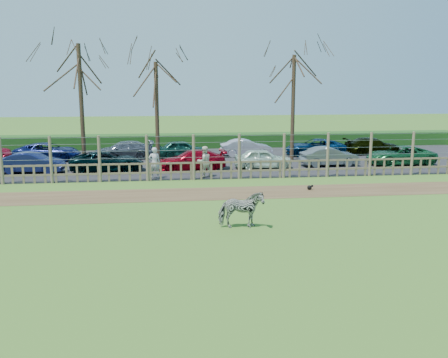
{
  "coord_description": "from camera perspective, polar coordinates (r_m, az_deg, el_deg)",
  "views": [
    {
      "loc": [
        -1.52,
        -18.73,
        5.3
      ],
      "look_at": [
        1.0,
        2.5,
        1.1
      ],
      "focal_mm": 40.0,
      "sensor_mm": 36.0,
      "label": 1
    }
  ],
  "objects": [
    {
      "name": "tree_mid",
      "position": [
        32.24,
        -7.75,
        10.24
      ],
      "size": [
        4.8,
        4.8,
        6.83
      ],
      "color": "#3D2B1E",
      "rests_on": "ground"
    },
    {
      "name": "ground",
      "position": [
        19.53,
        -2.06,
        -4.64
      ],
      "size": [
        120.0,
        120.0,
        0.0
      ],
      "primitive_type": "plane",
      "color": "olive",
      "rests_on": "ground"
    },
    {
      "name": "tree_right",
      "position": [
        33.82,
        7.96,
        10.91
      ],
      "size": [
        4.8,
        4.8,
        7.35
      ],
      "color": "#3D2B1E",
      "rests_on": "ground"
    },
    {
      "name": "car_3",
      "position": [
        30.08,
        -3.71,
        2.17
      ],
      "size": [
        4.22,
        1.91,
        1.2
      ],
      "primitive_type": "imported",
      "rotation": [
        0.0,
        0.0,
        4.77
      ],
      "color": "maroon",
      "rests_on": "asphalt"
    },
    {
      "name": "car_10",
      "position": [
        35.12,
        -4.77,
        3.45
      ],
      "size": [
        3.63,
        1.7,
        1.2
      ],
      "primitive_type": "imported",
      "rotation": [
        0.0,
        0.0,
        1.65
      ],
      "color": "#134034",
      "rests_on": "asphalt"
    },
    {
      "name": "asphalt",
      "position": [
        33.68,
        -4.1,
        2.06
      ],
      "size": [
        44.0,
        13.0,
        0.04
      ],
      "primitive_type": "cube",
      "color": "#232326",
      "rests_on": "ground"
    },
    {
      "name": "hedge",
      "position": [
        40.54,
        -4.59,
        4.35
      ],
      "size": [
        46.0,
        2.0,
        1.1
      ],
      "primitive_type": "cube",
      "color": "#1E4716",
      "rests_on": "ground"
    },
    {
      "name": "car_1",
      "position": [
        31.12,
        -21.08,
        1.75
      ],
      "size": [
        3.72,
        1.53,
        1.2
      ],
      "primitive_type": "imported",
      "rotation": [
        0.0,
        0.0,
        1.5
      ],
      "color": "#151D4F",
      "rests_on": "asphalt"
    },
    {
      "name": "car_9",
      "position": [
        35.12,
        -11.43,
        3.26
      ],
      "size": [
        4.27,
        2.05,
        1.2
      ],
      "primitive_type": "imported",
      "rotation": [
        0.0,
        0.0,
        4.8
      ],
      "color": "#4C5360",
      "rests_on": "asphalt"
    },
    {
      "name": "car_5",
      "position": [
        32.17,
        11.96,
        2.54
      ],
      "size": [
        3.71,
        1.47,
        1.2
      ],
      "primitive_type": "imported",
      "rotation": [
        0.0,
        0.0,
        1.63
      ],
      "color": "slate",
      "rests_on": "asphalt"
    },
    {
      "name": "visitor_b",
      "position": [
        27.8,
        -2.27,
        2.0
      ],
      "size": [
        1.01,
        0.89,
        1.72
      ],
      "primitive_type": "imported",
      "rotation": [
        0.0,
        0.0,
        3.48
      ],
      "color": "beige",
      "rests_on": "asphalt"
    },
    {
      "name": "car_12",
      "position": [
        36.5,
        10.37,
        3.59
      ],
      "size": [
        4.54,
        2.55,
        1.2
      ],
      "primitive_type": "imported",
      "rotation": [
        0.0,
        0.0,
        4.58
      ],
      "color": "#052148",
      "rests_on": "asphalt"
    },
    {
      "name": "crow",
      "position": [
        25.11,
        9.77,
        -0.95
      ],
      "size": [
        0.31,
        0.23,
        0.25
      ],
      "color": "black",
      "rests_on": "ground"
    },
    {
      "name": "car_4",
      "position": [
        30.69,
        4.48,
        2.34
      ],
      "size": [
        3.58,
        1.56,
        1.2
      ],
      "primitive_type": "imported",
      "rotation": [
        0.0,
        0.0,
        1.53
      ],
      "color": "silver",
      "rests_on": "asphalt"
    },
    {
      "name": "visitor_a",
      "position": [
        27.65,
        -7.94,
        1.85
      ],
      "size": [
        0.63,
        0.42,
        1.72
      ],
      "primitive_type": "imported",
      "rotation": [
        0.0,
        0.0,
        3.13
      ],
      "color": "#BDBDC1",
      "rests_on": "asphalt"
    },
    {
      "name": "tree_left",
      "position": [
        31.63,
        -16.15,
        11.26
      ],
      "size": [
        4.8,
        4.8,
        7.88
      ],
      "color": "#3D2B1E",
      "rests_on": "ground"
    },
    {
      "name": "dirt_strip",
      "position": [
        23.88,
        -2.95,
        -1.72
      ],
      "size": [
        34.0,
        2.8,
        0.01
      ],
      "primitive_type": "cube",
      "color": "brown",
      "rests_on": "ground"
    },
    {
      "name": "zebra",
      "position": [
        18.25,
        1.96,
        -3.53
      ],
      "size": [
        1.65,
        0.77,
        1.38
      ],
      "primitive_type": "imported",
      "rotation": [
        0.0,
        0.0,
        1.56
      ],
      "color": "gray",
      "rests_on": "ground"
    },
    {
      "name": "car_13",
      "position": [
        38.27,
        16.62,
        3.65
      ],
      "size": [
        4.14,
        1.68,
        1.2
      ],
      "primitive_type": "imported",
      "rotation": [
        0.0,
        0.0,
        1.57
      ],
      "color": "black",
      "rests_on": "asphalt"
    },
    {
      "name": "fence",
      "position": [
        27.15,
        -3.47,
        1.56
      ],
      "size": [
        30.16,
        0.16,
        2.5
      ],
      "color": "brown",
      "rests_on": "ground"
    },
    {
      "name": "car_2",
      "position": [
        30.34,
        -13.22,
        1.98
      ],
      "size": [
        4.39,
        2.16,
        1.2
      ],
      "primitive_type": "imported",
      "rotation": [
        0.0,
        0.0,
        1.61
      ],
      "color": "black",
      "rests_on": "asphalt"
    },
    {
      "name": "car_11",
      "position": [
        35.73,
        2.53,
        3.61
      ],
      "size": [
        3.69,
        1.43,
        1.2
      ],
      "primitive_type": "imported",
      "rotation": [
        0.0,
        0.0,
        1.62
      ],
      "color": "silver",
      "rests_on": "asphalt"
    },
    {
      "name": "car_6",
      "position": [
        33.86,
        19.53,
        2.56
      ],
      "size": [
        4.35,
        2.06,
        1.2
      ],
      "primitive_type": "imported",
      "rotation": [
        0.0,
        0.0,
        4.73
      ],
      "color": "#17572C",
      "rests_on": "asphalt"
    },
    {
      "name": "car_8",
      "position": [
        35.68,
        -19.5,
        2.97
      ],
      "size": [
        4.38,
        2.12,
        1.2
      ],
      "primitive_type": "imported",
      "rotation": [
        0.0,
        0.0,
        1.54
      ],
      "color": "#0C1550",
      "rests_on": "asphalt"
    }
  ]
}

